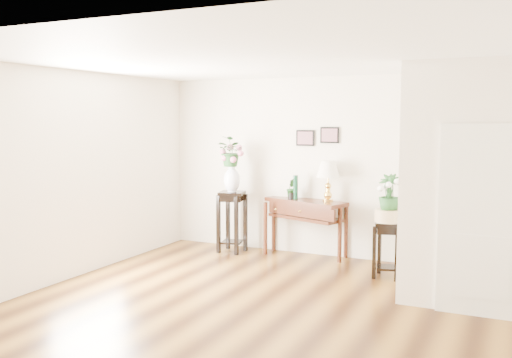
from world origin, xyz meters
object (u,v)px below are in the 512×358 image
Objects in this scene: plant_stand_a at (232,222)px; table_lamp at (328,178)px; plant_stand_b at (388,250)px; console_table at (305,228)px.

table_lamp is at bearing 8.88° from plant_stand_a.
plant_stand_a is 2.65m from plant_stand_b.
plant_stand_b is (1.08, -0.67, -0.86)m from table_lamp.
plant_stand_a is at bearing -149.10° from console_table.
plant_stand_a is 1.29× the size of plant_stand_b.
plant_stand_a is (-1.54, -0.24, -0.75)m from table_lamp.
console_table is 1.20m from plant_stand_a.
console_table is 1.75× the size of plant_stand_b.
console_table is at bearing 11.58° from plant_stand_a.
table_lamp is (0.37, 0.00, 0.80)m from console_table.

